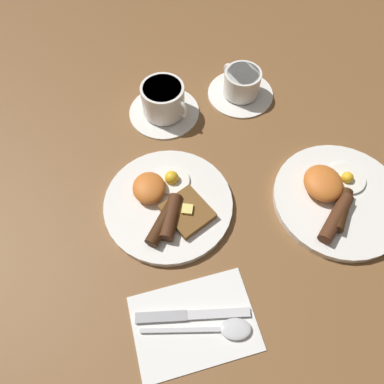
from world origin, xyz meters
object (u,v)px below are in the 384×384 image
object	(u,v)px
breakfast_plate_far	(337,197)
spoon	(225,329)
teacup_near	(164,102)
breakfast_plate_near	(168,203)
knife	(186,315)
teacup_far	(241,86)

from	to	relation	value
breakfast_plate_far	spoon	size ratio (longest dim) A/B	1.41
breakfast_plate_far	teacup_near	distance (m)	0.42
breakfast_plate_near	breakfast_plate_far	world-z (taller)	breakfast_plate_far
breakfast_plate_far	knife	world-z (taller)	breakfast_plate_far
breakfast_plate_far	spoon	distance (m)	0.34
teacup_far	spoon	distance (m)	0.54
breakfast_plate_near	spoon	world-z (taller)	breakfast_plate_near
teacup_near	teacup_far	size ratio (longest dim) A/B	1.04
breakfast_plate_near	teacup_far	bearing A→B (deg)	141.33
teacup_far	breakfast_plate_far	bearing A→B (deg)	19.47
teacup_far	spoon	world-z (taller)	teacup_far
teacup_far	knife	xyz separation A→B (m)	(0.48, -0.22, -0.02)
breakfast_plate_far	spoon	world-z (taller)	breakfast_plate_far
breakfast_plate_near	teacup_far	distance (m)	0.34
breakfast_plate_near	teacup_near	size ratio (longest dim) A/B	1.56
breakfast_plate_far	knife	xyz separation A→B (m)	(0.16, -0.33, -0.01)
teacup_near	knife	world-z (taller)	teacup_near
breakfast_plate_near	breakfast_plate_far	xyz separation A→B (m)	(0.05, 0.33, 0.00)
teacup_far	knife	world-z (taller)	teacup_far
teacup_near	knife	xyz separation A→B (m)	(0.46, -0.03, -0.03)
breakfast_plate_far	knife	bearing A→B (deg)	-63.38
teacup_far	knife	bearing A→B (deg)	-24.24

